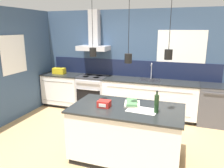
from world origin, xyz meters
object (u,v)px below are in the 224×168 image
(dishwasher, at_px, (211,105))
(red_supply_box, at_px, (104,104))
(bottle_on_island, at_px, (157,103))
(yellow_toolbox, at_px, (59,71))
(oven_range, at_px, (93,93))
(book_stack, at_px, (132,103))

(dishwasher, bearing_deg, red_supply_box, -131.01)
(dishwasher, distance_m, bottle_on_island, 2.36)
(red_supply_box, bearing_deg, yellow_toolbox, 135.72)
(oven_range, xyz_separation_m, dishwasher, (2.93, 0.00, -0.00))
(oven_range, relative_size, bottle_on_island, 2.66)
(yellow_toolbox, bearing_deg, bottle_on_island, -34.86)
(bottle_on_island, relative_size, yellow_toolbox, 1.01)
(oven_range, height_order, bottle_on_island, bottle_on_island)
(yellow_toolbox, bearing_deg, dishwasher, -0.00)
(book_stack, bearing_deg, dishwasher, 52.61)
(bottle_on_island, xyz_separation_m, yellow_toolbox, (-2.96, 2.06, -0.06))
(oven_range, relative_size, yellow_toolbox, 2.68)
(bottle_on_island, relative_size, book_stack, 0.89)
(red_supply_box, bearing_deg, bottle_on_island, 1.50)
(oven_range, bearing_deg, book_stack, -50.47)
(oven_range, distance_m, red_supply_box, 2.42)
(oven_range, distance_m, yellow_toolbox, 1.15)
(book_stack, distance_m, yellow_toolbox, 3.14)
(red_supply_box, relative_size, yellow_toolbox, 0.58)
(dishwasher, height_order, yellow_toolbox, yellow_toolbox)
(book_stack, xyz_separation_m, red_supply_box, (-0.40, -0.24, 0.02))
(oven_range, height_order, book_stack, book_stack)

